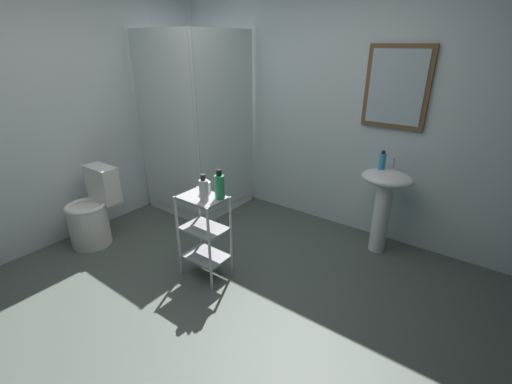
# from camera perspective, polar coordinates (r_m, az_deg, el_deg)

# --- Properties ---
(ground_plane) EXTENTS (4.20, 4.20, 0.02)m
(ground_plane) POSITION_cam_1_polar(r_m,az_deg,el_deg) (2.94, -8.37, -16.85)
(ground_plane) COLOR #4B554C
(wall_back) EXTENTS (4.20, 0.14, 2.50)m
(wall_back) POSITION_cam_1_polar(r_m,az_deg,el_deg) (3.81, 10.88, 13.55)
(wall_back) COLOR silver
(wall_back) RESTS_ON ground_plane
(wall_left) EXTENTS (0.10, 4.20, 2.50)m
(wall_left) POSITION_cam_1_polar(r_m,az_deg,el_deg) (3.87, -29.91, 11.03)
(wall_left) COLOR silver
(wall_left) RESTS_ON ground_plane
(shower_stall) EXTENTS (0.92, 0.92, 2.00)m
(shower_stall) POSITION_cam_1_polar(r_m,az_deg,el_deg) (4.19, -9.09, 3.35)
(shower_stall) COLOR white
(shower_stall) RESTS_ON ground_plane
(pedestal_sink) EXTENTS (0.46, 0.37, 0.81)m
(pedestal_sink) POSITION_cam_1_polar(r_m,az_deg,el_deg) (3.41, 20.23, -0.47)
(pedestal_sink) COLOR white
(pedestal_sink) RESTS_ON ground_plane
(sink_faucet) EXTENTS (0.03, 0.03, 0.10)m
(sink_faucet) POSITION_cam_1_polar(r_m,az_deg,el_deg) (3.43, 21.48, 4.48)
(sink_faucet) COLOR silver
(sink_faucet) RESTS_ON pedestal_sink
(toilet) EXTENTS (0.37, 0.49, 0.76)m
(toilet) POSITION_cam_1_polar(r_m,az_deg,el_deg) (3.81, -25.11, -3.21)
(toilet) COLOR white
(toilet) RESTS_ON ground_plane
(storage_cart) EXTENTS (0.38, 0.28, 0.74)m
(storage_cart) POSITION_cam_1_polar(r_m,az_deg,el_deg) (2.94, -8.45, -6.17)
(storage_cart) COLOR silver
(storage_cart) RESTS_ON ground_plane
(hand_soap_bottle) EXTENTS (0.06, 0.06, 0.17)m
(hand_soap_bottle) POSITION_cam_1_polar(r_m,az_deg,el_deg) (3.36, 19.90, 4.80)
(hand_soap_bottle) COLOR #389ED1
(hand_soap_bottle) RESTS_ON pedestal_sink
(body_wash_bottle_green) EXTENTS (0.08, 0.08, 0.24)m
(body_wash_bottle_green) POSITION_cam_1_polar(r_m,az_deg,el_deg) (2.72, -5.97, 0.96)
(body_wash_bottle_green) COLOR #329C5D
(body_wash_bottle_green) RESTS_ON storage_cart
(lotion_bottle_white) EXTENTS (0.07, 0.07, 0.22)m
(lotion_bottle_white) POSITION_cam_1_polar(r_m,az_deg,el_deg) (2.70, -8.53, 0.39)
(lotion_bottle_white) COLOR white
(lotion_bottle_white) RESTS_ON storage_cart
(rinse_cup) EXTENTS (0.08, 0.08, 0.10)m
(rinse_cup) POSITION_cam_1_polar(r_m,az_deg,el_deg) (2.86, -8.21, 0.75)
(rinse_cup) COLOR silver
(rinse_cup) RESTS_ON storage_cart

